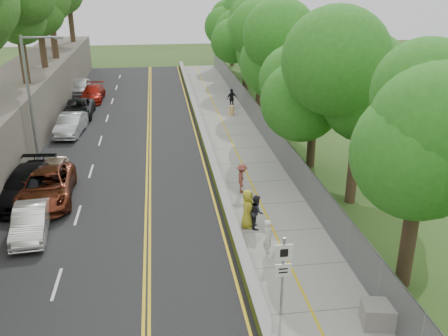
{
  "coord_description": "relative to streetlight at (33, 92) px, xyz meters",
  "views": [
    {
      "loc": [
        -2.91,
        -17.23,
        11.42
      ],
      "look_at": [
        0.5,
        8.0,
        1.4
      ],
      "focal_mm": 40.0,
      "sensor_mm": 36.0,
      "label": 1
    }
  ],
  "objects": [
    {
      "name": "concrete_block",
      "position": [
        14.76,
        -18.0,
        -4.18
      ],
      "size": [
        1.41,
        1.17,
        0.83
      ],
      "primitive_type": "cube",
      "rotation": [
        0.0,
        0.0,
        -0.21
      ],
      "color": "slate",
      "rests_on": "sidewalk"
    },
    {
      "name": "painter_1",
      "position": [
        11.91,
        -13.0,
        -3.76
      ],
      "size": [
        0.49,
        0.67,
        1.67
      ],
      "primitive_type": "imported",
      "rotation": [
        0.0,
        0.0,
        1.41
      ],
      "color": "white",
      "rests_on": "sidewalk"
    },
    {
      "name": "car_6",
      "position": [
        0.9,
        10.8,
        -3.89
      ],
      "size": [
        2.42,
        5.13,
        1.42
      ],
      "primitive_type": "imported",
      "rotation": [
        0.0,
        0.0,
        0.01
      ],
      "color": "black",
      "rests_on": "road"
    },
    {
      "name": "painter_3",
      "position": [
        11.91,
        -6.38,
        -3.75
      ],
      "size": [
        0.81,
        1.18,
        1.67
      ],
      "primitive_type": "imported",
      "rotation": [
        0.0,
        0.0,
        1.38
      ],
      "color": "brown",
      "rests_on": "sidewalk"
    },
    {
      "name": "painter_0",
      "position": [
        11.5,
        -10.34,
        -3.64
      ],
      "size": [
        0.94,
        1.1,
        1.9
      ],
      "primitive_type": "imported",
      "rotation": [
        0.0,
        0.0,
        1.14
      ],
      "color": "gold",
      "rests_on": "sidewalk"
    },
    {
      "name": "car_7",
      "position": [
        1.46,
        16.46,
        -3.89
      ],
      "size": [
        2.08,
        4.9,
        1.41
      ],
      "primitive_type": "imported",
      "rotation": [
        0.0,
        0.0,
        -0.02
      ],
      "color": "maroon",
      "rests_on": "road"
    },
    {
      "name": "sidewalk",
      "position": [
        13.01,
        1.0,
        -4.61
      ],
      "size": [
        4.2,
        66.0,
        0.05
      ],
      "primitive_type": "cube",
      "color": "gray",
      "rests_on": "ground"
    },
    {
      "name": "signpost",
      "position": [
        11.51,
        -17.02,
        -2.68
      ],
      "size": [
        0.62,
        0.09,
        3.1
      ],
      "color": "gray",
      "rests_on": "sidewalk"
    },
    {
      "name": "ground",
      "position": [
        10.46,
        -14.0,
        -4.64
      ],
      "size": [
        140.0,
        140.0,
        0.0
      ],
      "primitive_type": "plane",
      "color": "#33511E",
      "rests_on": "ground"
    },
    {
      "name": "person_far",
      "position": [
        14.08,
        11.93,
        -3.72
      ],
      "size": [
        1.1,
        0.77,
        1.73
      ],
      "primitive_type": "imported",
      "rotation": [
        0.0,
        0.0,
        3.52
      ],
      "color": "black",
      "rests_on": "sidewalk"
    },
    {
      "name": "construction_barrel",
      "position": [
        13.71,
        9.56,
        -4.18
      ],
      "size": [
        0.49,
        0.49,
        0.81
      ],
      "primitive_type": "cylinder",
      "color": "orange",
      "rests_on": "sidewalk"
    },
    {
      "name": "painter_2",
      "position": [
        11.91,
        -10.46,
        -3.76
      ],
      "size": [
        0.68,
        0.85,
        1.65
      ],
      "primitive_type": "imported",
      "rotation": [
        0.0,
        0.0,
        1.5
      ],
      "color": "#222128",
      "rests_on": "sidewalk"
    },
    {
      "name": "car_8",
      "position": [
        0.03,
        19.2,
        -3.82
      ],
      "size": [
        2.09,
        4.69,
        1.57
      ],
      "primitive_type": "imported",
      "rotation": [
        0.0,
        0.0,
        0.05
      ],
      "color": "silver",
      "rests_on": "road"
    },
    {
      "name": "trees_fenceside",
      "position": [
        17.46,
        1.0,
        2.36
      ],
      "size": [
        7.0,
        66.0,
        14.0
      ],
      "primitive_type": null,
      "color": "#338823",
      "rests_on": "ground"
    },
    {
      "name": "car_5",
      "position": [
        0.99,
        5.84,
        -3.83
      ],
      "size": [
        2.02,
        4.78,
        1.53
      ],
      "primitive_type": "imported",
      "rotation": [
        0.0,
        0.0,
        -0.09
      ],
      "color": "silver",
      "rests_on": "road"
    },
    {
      "name": "streetlight",
      "position": [
        0.0,
        0.0,
        0.0
      ],
      "size": [
        2.52,
        0.22,
        8.0
      ],
      "color": "gray",
      "rests_on": "ground"
    },
    {
      "name": "road",
      "position": [
        5.06,
        1.0,
        -4.62
      ],
      "size": [
        11.2,
        66.0,
        0.04
      ],
      "primitive_type": "cube",
      "color": "black",
      "rests_on": "ground"
    },
    {
      "name": "chainlink_fence",
      "position": [
        15.11,
        1.0,
        -3.64
      ],
      "size": [
        0.04,
        66.0,
        2.0
      ],
      "primitive_type": "cube",
      "color": "slate",
      "rests_on": "ground"
    },
    {
      "name": "car_2",
      "position": [
        1.46,
        -6.0,
        -3.78
      ],
      "size": [
        3.09,
        6.04,
        1.63
      ],
      "primitive_type": "imported",
      "rotation": [
        0.0,
        0.0,
        0.07
      ],
      "color": "#612716",
      "rests_on": "road"
    },
    {
      "name": "car_1",
      "position": [
        1.46,
        -9.76,
        -3.91
      ],
      "size": [
        1.85,
        4.28,
        1.37
      ],
      "primitive_type": "imported",
      "rotation": [
        0.0,
        0.0,
        0.1
      ],
      "color": "white",
      "rests_on": "road"
    },
    {
      "name": "car_4",
      "position": [
        1.46,
        -4.05,
        -3.88
      ],
      "size": [
        1.95,
        4.34,
        1.45
      ],
      "primitive_type": "imported",
      "rotation": [
        0.0,
        0.0,
        0.06
      ],
      "color": "tan",
      "rests_on": "road"
    },
    {
      "name": "jersey_barrier",
      "position": [
        10.71,
        1.0,
        -4.34
      ],
      "size": [
        0.42,
        66.0,
        0.6
      ],
      "primitive_type": "cube",
      "color": "#A1CD21",
      "rests_on": "ground"
    },
    {
      "name": "car_3",
      "position": [
        0.41,
        -5.66,
        -3.78
      ],
      "size": [
        2.66,
        5.8,
        1.64
      ],
      "primitive_type": "imported",
      "rotation": [
        0.0,
        0.0,
        -0.06
      ],
      "color": "black",
      "rests_on": "road"
    }
  ]
}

